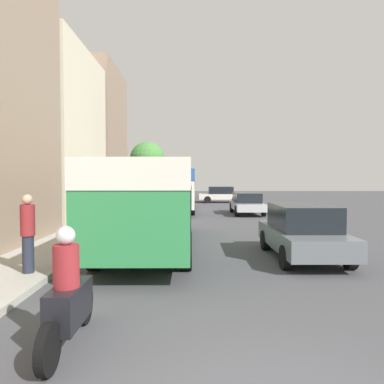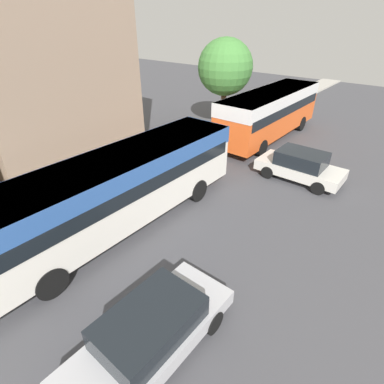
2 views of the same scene
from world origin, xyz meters
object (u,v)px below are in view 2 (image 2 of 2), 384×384
object	(u,v)px
bus_following	(116,184)
car_crossing	(300,165)
car_far_curb	(151,331)
bus_third_in_line	(271,108)

from	to	relation	value
bus_following	car_crossing	bearing A→B (deg)	64.98
car_crossing	car_far_curb	world-z (taller)	car_crossing
bus_following	bus_third_in_line	world-z (taller)	bus_third_in_line
car_crossing	car_far_curb	distance (m)	11.01
car_far_curb	car_crossing	bearing A→B (deg)	94.12
bus_third_in_line	car_crossing	distance (m)	6.09
bus_third_in_line	car_crossing	xyz separation A→B (m)	(3.99, -4.43, -1.23)
bus_following	car_crossing	world-z (taller)	bus_following
bus_third_in_line	bus_following	bearing A→B (deg)	-89.24
bus_following	bus_third_in_line	distance (m)	12.63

